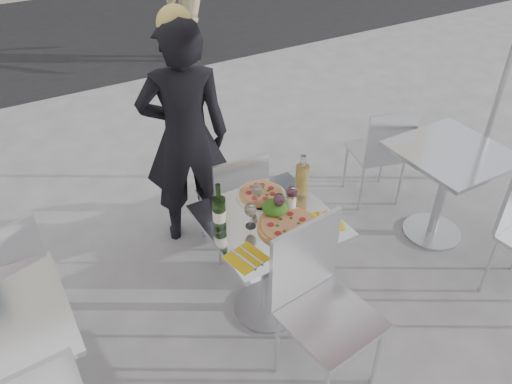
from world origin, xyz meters
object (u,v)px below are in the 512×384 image
chair_far (236,196)px  pizza_far (261,194)px  woman_diner (185,138)px  wineglass_red_a (279,201)px  side_chair_lfar (6,273)px  wineglass_white_a (251,211)px  main_table (269,247)px  salad_plate (275,209)px  carafe (302,181)px  napkin_right (326,221)px  side_table_right (446,176)px  sugar_shaker (291,202)px  wineglass_red_b (292,193)px  chair_near (318,296)px  wineglass_white_b (257,191)px  side_chair_rfar (382,149)px  pizza_near (288,226)px  wine_bottle (219,212)px  napkin_left (246,258)px

chair_far → pizza_far: bearing=91.3°
woman_diner → wineglass_red_a: (0.16, -0.95, 0.02)m
side_chair_lfar → wineglass_white_a: 1.43m
main_table → salad_plate: 0.26m
carafe → napkin_right: (-0.01, -0.27, -0.11)m
chair_far → carafe: carafe is taller
main_table → side_table_right: size_ratio=1.00×
main_table → pizza_far: size_ratio=2.45×
sugar_shaker → wineglass_red_b: 0.06m
sugar_shaker → wineglass_red_a: 0.11m
chair_near → carafe: 0.71m
chair_near → wineglass_white_b: 0.70m
salad_plate → sugar_shaker: (0.10, -0.01, 0.02)m
side_chair_rfar → woman_diner: (-1.48, 0.41, 0.32)m
main_table → wineglass_white_b: 0.35m
wineglass_white_b → wineglass_red_b: 0.20m
carafe → wineglass_red_b: bearing=-149.5°
pizza_near → carafe: bearing=41.8°
wine_bottle → sugar_shaker: bearing=-7.4°
salad_plate → napkin_right: (0.21, -0.21, -0.03)m
sugar_shaker → napkin_right: sugar_shaker is taller
chair_near → napkin_left: size_ratio=4.59×
salad_plate → napkin_left: size_ratio=1.02×
pizza_near → pizza_far: pizza_far is taller
wineglass_red_a → napkin_right: bearing=-41.3°
main_table → pizza_near: bearing=-64.7°
sugar_shaker → wineglass_red_b: wineglass_red_b is taller
wineglass_white_a → chair_far: bearing=69.9°
pizza_near → salad_plate: salad_plate is taller
salad_plate → side_chair_lfar: bearing=159.6°
wineglass_white_b → salad_plate: bearing=-66.0°
main_table → pizza_near: (0.05, -0.11, 0.22)m
sugar_shaker → napkin_left: sugar_shaker is taller
woman_diner → wineglass_white_b: woman_diner is taller
side_chair_lfar → pizza_far: (1.46, -0.35, 0.23)m
main_table → napkin_left: (-0.27, -0.21, 0.21)m
chair_far → pizza_near: size_ratio=2.48×
chair_far → napkin_left: 0.91m
chair_far → wineglass_white_b: 0.57m
chair_far → pizza_near: (-0.04, -0.70, 0.25)m
wineglass_white_a → woman_diner: bearing=88.5°
chair_far → wineglass_red_a: wineglass_red_a is taller
side_table_right → wineglass_white_a: bearing=179.9°
side_chair_rfar → wine_bottle: size_ratio=2.98×
carafe → wineglass_red_a: 0.24m
pizza_far → wineglass_red_a: (-0.01, -0.21, 0.09)m
salad_plate → napkin_right: salad_plate is taller
wineglass_white_b → sugar_shaker: bearing=-40.0°
wine_bottle → napkin_left: wine_bottle is taller
main_table → wineglass_red_b: size_ratio=4.76×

